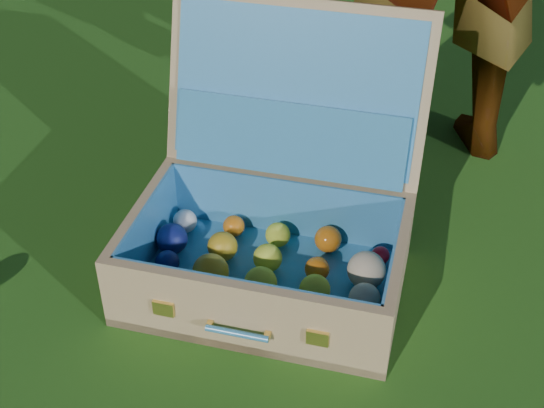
% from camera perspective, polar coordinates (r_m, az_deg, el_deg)
% --- Properties ---
extents(ground, '(60.00, 60.00, 0.00)m').
position_cam_1_polar(ground, '(1.68, -4.78, -9.99)').
color(ground, '#215114').
rests_on(ground, ground).
extents(suitcase, '(0.66, 0.63, 0.58)m').
position_cam_1_polar(suitcase, '(1.74, 0.36, -0.48)').
color(suitcase, tan).
rests_on(suitcase, ground).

